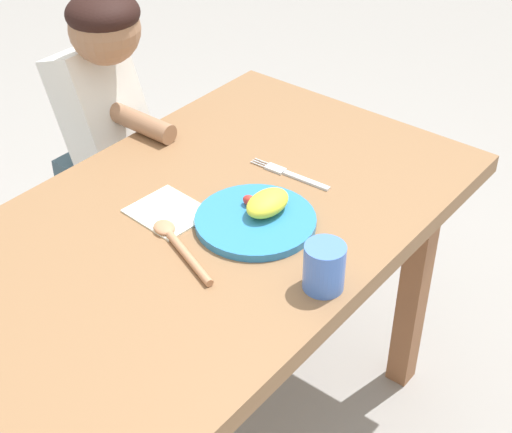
% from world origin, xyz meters
% --- Properties ---
extents(dining_table, '(1.31, 0.74, 0.72)m').
position_xyz_m(dining_table, '(0.00, 0.00, 0.63)').
color(dining_table, olive).
rests_on(dining_table, ground_plane).
extents(plate, '(0.25, 0.25, 0.06)m').
position_xyz_m(plate, '(0.10, -0.09, 0.74)').
color(plate, '#2E80C3').
rests_on(plate, dining_table).
extents(fork, '(0.03, 0.20, 0.01)m').
position_xyz_m(fork, '(0.29, -0.04, 0.72)').
color(fork, silver).
rests_on(fork, dining_table).
extents(spoon, '(0.11, 0.22, 0.02)m').
position_xyz_m(spoon, '(-0.06, -0.02, 0.73)').
color(spoon, tan).
rests_on(spoon, dining_table).
extents(drinking_cup, '(0.08, 0.08, 0.09)m').
position_xyz_m(drinking_cup, '(0.02, -0.31, 0.77)').
color(drinking_cup, '#4A7AE4').
rests_on(drinking_cup, dining_table).
extents(person, '(0.19, 0.36, 1.05)m').
position_xyz_m(person, '(0.22, 0.51, 0.58)').
color(person, '#3D5562').
rests_on(person, ground_plane).
extents(napkin, '(0.14, 0.16, 0.00)m').
position_xyz_m(napkin, '(0.01, 0.07, 0.72)').
color(napkin, white).
rests_on(napkin, dining_table).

